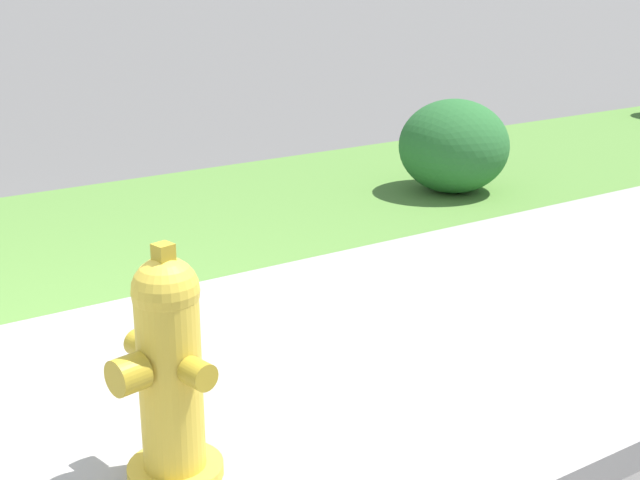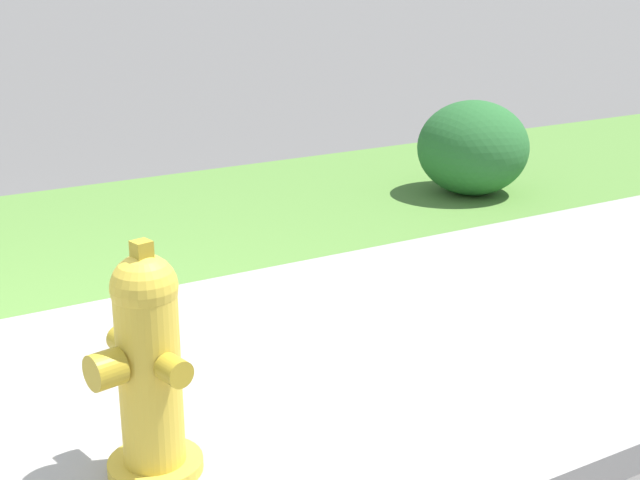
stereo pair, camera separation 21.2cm
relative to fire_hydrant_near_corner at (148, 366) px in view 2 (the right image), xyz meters
The scene contains 4 objects.
ground_plane 0.73m from the fire_hydrant_near_corner, 131.19° to the left, with size 120.00×120.00×0.00m, color #5B5956.
sidewalk_pavement 0.73m from the fire_hydrant_near_corner, 131.19° to the left, with size 18.00×2.28×0.01m, color #9E9993.
fire_hydrant_near_corner is the anchor object (origin of this frame).
shrub_bush_mid_verge 4.00m from the fire_hydrant_near_corner, 34.91° to the left, with size 0.79×0.79×0.68m.
Camera 2 is at (-0.45, -2.98, 1.66)m, focal length 50.00 mm.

